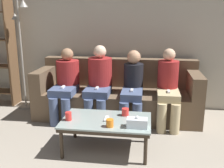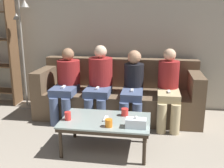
# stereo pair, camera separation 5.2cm
# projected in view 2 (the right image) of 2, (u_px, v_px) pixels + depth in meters

# --- Properties ---
(wall_back) EXTENTS (12.00, 0.06, 2.60)m
(wall_back) POSITION_uv_depth(u_px,v_px,m) (122.00, 31.00, 4.38)
(wall_back) COLOR #B7B2A3
(wall_back) RESTS_ON ground_plane
(couch) EXTENTS (2.49, 0.86, 0.87)m
(couch) POSITION_uv_depth(u_px,v_px,m) (118.00, 95.00, 4.15)
(couch) COLOR brown
(couch) RESTS_ON ground_plane
(coffee_table) EXTENTS (1.02, 0.62, 0.38)m
(coffee_table) POSITION_uv_depth(u_px,v_px,m) (106.00, 123.00, 3.04)
(coffee_table) COLOR #8C9E99
(coffee_table) RESTS_ON ground_plane
(cup_near_left) EXTENTS (0.08, 0.08, 0.09)m
(cup_near_left) POSITION_uv_depth(u_px,v_px,m) (109.00, 123.00, 2.82)
(cup_near_left) COLOR orange
(cup_near_left) RESTS_ON coffee_table
(cup_near_right) EXTENTS (0.08, 0.08, 0.09)m
(cup_near_right) POSITION_uv_depth(u_px,v_px,m) (125.00, 112.00, 3.14)
(cup_near_right) COLOR red
(cup_near_right) RESTS_ON coffee_table
(cup_far_center) EXTENTS (0.07, 0.07, 0.10)m
(cup_far_center) POSITION_uv_depth(u_px,v_px,m) (68.00, 116.00, 3.00)
(cup_far_center) COLOR red
(cup_far_center) RESTS_ON coffee_table
(tissue_box) EXTENTS (0.22, 0.12, 0.13)m
(tissue_box) POSITION_uv_depth(u_px,v_px,m) (136.00, 123.00, 2.80)
(tissue_box) COLOR silver
(tissue_box) RESTS_ON coffee_table
(game_remote) EXTENTS (0.04, 0.15, 0.02)m
(game_remote) POSITION_uv_depth(u_px,v_px,m) (106.00, 119.00, 3.03)
(game_remote) COLOR white
(game_remote) RESTS_ON coffee_table
(standing_lamp) EXTENTS (0.31, 0.26, 1.79)m
(standing_lamp) POSITION_uv_depth(u_px,v_px,m) (23.00, 43.00, 4.32)
(standing_lamp) COLOR gray
(standing_lamp) RESTS_ON ground_plane
(seated_person_left_end) EXTENTS (0.35, 0.69, 1.07)m
(seated_person_left_end) POSITION_uv_depth(u_px,v_px,m) (67.00, 81.00, 3.99)
(seated_person_left_end) COLOR #47567A
(seated_person_left_end) RESTS_ON ground_plane
(seated_person_mid_left) EXTENTS (0.36, 0.68, 1.12)m
(seated_person_mid_left) POSITION_uv_depth(u_px,v_px,m) (100.00, 81.00, 3.92)
(seated_person_mid_left) COLOR #47567A
(seated_person_mid_left) RESTS_ON ground_plane
(seated_person_mid_right) EXTENTS (0.31, 0.71, 1.06)m
(seated_person_mid_right) POSITION_uv_depth(u_px,v_px,m) (133.00, 86.00, 3.81)
(seated_person_mid_right) COLOR #47567A
(seated_person_mid_right) RESTS_ON ground_plane
(seated_person_right_end) EXTENTS (0.31, 0.69, 1.09)m
(seated_person_right_end) POSITION_uv_depth(u_px,v_px,m) (169.00, 86.00, 3.75)
(seated_person_right_end) COLOR tan
(seated_person_right_end) RESTS_ON ground_plane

